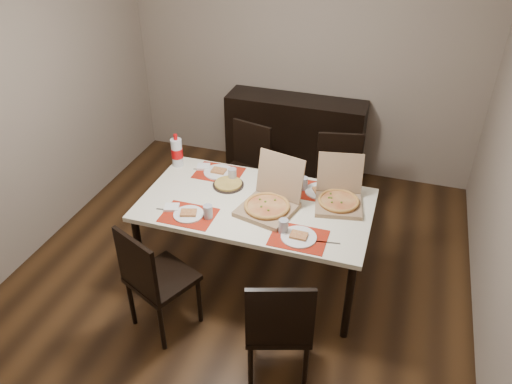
{
  "coord_description": "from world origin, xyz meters",
  "views": [
    {
      "loc": [
        1.12,
        -3.07,
        2.97
      ],
      "look_at": [
        0.12,
        0.01,
        0.85
      ],
      "focal_mm": 35.0,
      "sensor_mm": 36.0,
      "label": 1
    }
  ],
  "objects_px": {
    "dining_table": "(256,210)",
    "chair_near_left": "(153,277)",
    "chair_near_right": "(278,324)",
    "dip_bowl": "(270,187)",
    "chair_far_left": "(246,167)",
    "chair_far_right": "(338,179)",
    "soda_bottle": "(177,152)",
    "sideboard": "(295,137)",
    "pizza_box_center": "(269,203)"
  },
  "relations": [
    {
      "from": "dip_bowl",
      "to": "soda_bottle",
      "type": "distance_m",
      "value": 0.9
    },
    {
      "from": "chair_near_left",
      "to": "chair_far_right",
      "type": "height_order",
      "value": "same"
    },
    {
      "from": "chair_near_left",
      "to": "chair_near_right",
      "type": "xyz_separation_m",
      "value": [
        0.97,
        -0.14,
        0.0
      ]
    },
    {
      "from": "pizza_box_center",
      "to": "soda_bottle",
      "type": "bearing_deg",
      "value": 157.17
    },
    {
      "from": "dining_table",
      "to": "dip_bowl",
      "type": "relative_size",
      "value": 13.62
    },
    {
      "from": "dining_table",
      "to": "chair_far_left",
      "type": "xyz_separation_m",
      "value": [
        -0.39,
        0.89,
        -0.17
      ]
    },
    {
      "from": "sideboard",
      "to": "chair_near_left",
      "type": "relative_size",
      "value": 1.61
    },
    {
      "from": "chair_near_left",
      "to": "chair_far_left",
      "type": "relative_size",
      "value": 1.0
    },
    {
      "from": "chair_near_right",
      "to": "pizza_box_center",
      "type": "xyz_separation_m",
      "value": [
        -0.33,
        0.88,
        0.3
      ]
    },
    {
      "from": "pizza_box_center",
      "to": "chair_far_right",
      "type": "bearing_deg",
      "value": 69.07
    },
    {
      "from": "chair_near_right",
      "to": "chair_near_left",
      "type": "bearing_deg",
      "value": 171.66
    },
    {
      "from": "chair_far_left",
      "to": "soda_bottle",
      "type": "relative_size",
      "value": 3.09
    },
    {
      "from": "pizza_box_center",
      "to": "chair_near_left",
      "type": "bearing_deg",
      "value": -130.9
    },
    {
      "from": "dining_table",
      "to": "chair_far_right",
      "type": "xyz_separation_m",
      "value": [
        0.51,
        0.94,
        -0.17
      ]
    },
    {
      "from": "pizza_box_center",
      "to": "dining_table",
      "type": "bearing_deg",
      "value": 155.48
    },
    {
      "from": "sideboard",
      "to": "chair_far_left",
      "type": "relative_size",
      "value": 1.61
    },
    {
      "from": "chair_far_left",
      "to": "soda_bottle",
      "type": "xyz_separation_m",
      "value": [
        -0.45,
        -0.54,
        0.37
      ]
    },
    {
      "from": "sideboard",
      "to": "chair_far_right",
      "type": "height_order",
      "value": "chair_far_right"
    },
    {
      "from": "chair_near_left",
      "to": "soda_bottle",
      "type": "distance_m",
      "value": 1.24
    },
    {
      "from": "chair_near_right",
      "to": "chair_far_right",
      "type": "distance_m",
      "value": 1.87
    },
    {
      "from": "chair_near_right",
      "to": "dip_bowl",
      "type": "xyz_separation_m",
      "value": [
        -0.41,
        1.16,
        0.25
      ]
    },
    {
      "from": "pizza_box_center",
      "to": "dip_bowl",
      "type": "relative_size",
      "value": 3.89
    },
    {
      "from": "chair_near_right",
      "to": "soda_bottle",
      "type": "distance_m",
      "value": 1.86
    },
    {
      "from": "dining_table",
      "to": "chair_near_left",
      "type": "distance_m",
      "value": 0.96
    },
    {
      "from": "chair_near_right",
      "to": "soda_bottle",
      "type": "xyz_separation_m",
      "value": [
        -1.29,
        1.29,
        0.37
      ]
    },
    {
      "from": "chair_far_left",
      "to": "soda_bottle",
      "type": "bearing_deg",
      "value": -129.51
    },
    {
      "from": "chair_near_right",
      "to": "dip_bowl",
      "type": "distance_m",
      "value": 1.25
    },
    {
      "from": "sideboard",
      "to": "dining_table",
      "type": "xyz_separation_m",
      "value": [
        0.12,
        -1.77,
        0.23
      ]
    },
    {
      "from": "chair_far_right",
      "to": "dip_bowl",
      "type": "relative_size",
      "value": 7.04
    },
    {
      "from": "chair_far_left",
      "to": "dip_bowl",
      "type": "relative_size",
      "value": 7.04
    },
    {
      "from": "chair_far_left",
      "to": "chair_far_right",
      "type": "relative_size",
      "value": 1.0
    },
    {
      "from": "dip_bowl",
      "to": "soda_bottle",
      "type": "height_order",
      "value": "soda_bottle"
    },
    {
      "from": "dining_table",
      "to": "dip_bowl",
      "type": "distance_m",
      "value": 0.24
    },
    {
      "from": "dip_bowl",
      "to": "soda_bottle",
      "type": "bearing_deg",
      "value": 171.78
    },
    {
      "from": "sideboard",
      "to": "chair_far_left",
      "type": "xyz_separation_m",
      "value": [
        -0.27,
        -0.88,
        0.06
      ]
    },
    {
      "from": "chair_far_right",
      "to": "chair_far_left",
      "type": "bearing_deg",
      "value": -177.02
    },
    {
      "from": "dining_table",
      "to": "chair_near_left",
      "type": "xyz_separation_m",
      "value": [
        -0.51,
        -0.79,
        -0.17
      ]
    },
    {
      "from": "chair_far_right",
      "to": "soda_bottle",
      "type": "distance_m",
      "value": 1.51
    },
    {
      "from": "dining_table",
      "to": "sideboard",
      "type": "bearing_deg",
      "value": 94.0
    },
    {
      "from": "dining_table",
      "to": "soda_bottle",
      "type": "relative_size",
      "value": 5.98
    },
    {
      "from": "sideboard",
      "to": "chair_near_right",
      "type": "distance_m",
      "value": 2.77
    },
    {
      "from": "chair_far_right",
      "to": "dip_bowl",
      "type": "distance_m",
      "value": 0.89
    },
    {
      "from": "sideboard",
      "to": "dining_table",
      "type": "distance_m",
      "value": 1.79
    },
    {
      "from": "chair_near_left",
      "to": "dip_bowl",
      "type": "distance_m",
      "value": 1.19
    },
    {
      "from": "chair_near_right",
      "to": "sideboard",
      "type": "bearing_deg",
      "value": 102.06
    },
    {
      "from": "sideboard",
      "to": "dip_bowl",
      "type": "height_order",
      "value": "sideboard"
    },
    {
      "from": "sideboard",
      "to": "chair_near_left",
      "type": "height_order",
      "value": "chair_near_left"
    },
    {
      "from": "chair_far_left",
      "to": "pizza_box_center",
      "type": "bearing_deg",
      "value": -61.29
    },
    {
      "from": "chair_far_right",
      "to": "pizza_box_center",
      "type": "distance_m",
      "value": 1.1
    },
    {
      "from": "pizza_box_center",
      "to": "dip_bowl",
      "type": "height_order",
      "value": "pizza_box_center"
    }
  ]
}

